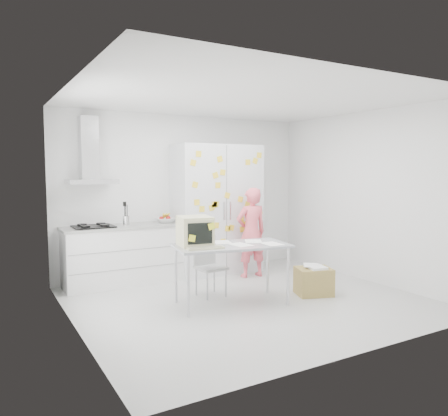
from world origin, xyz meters
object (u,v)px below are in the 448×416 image
chair (208,262)px  cardboard_box (314,281)px  desk (209,238)px  person (251,232)px

chair → cardboard_box: size_ratio=1.42×
cardboard_box → chair: bearing=150.6°
desk → person: bearing=47.2°
chair → desk: bearing=-120.9°
person → cardboard_box: person is taller
person → desk: size_ratio=0.94×
person → cardboard_box: size_ratio=2.53×
desk → chair: 0.65m
person → cardboard_box: (0.19, -1.33, -0.54)m
desk → chair: bearing=72.5°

